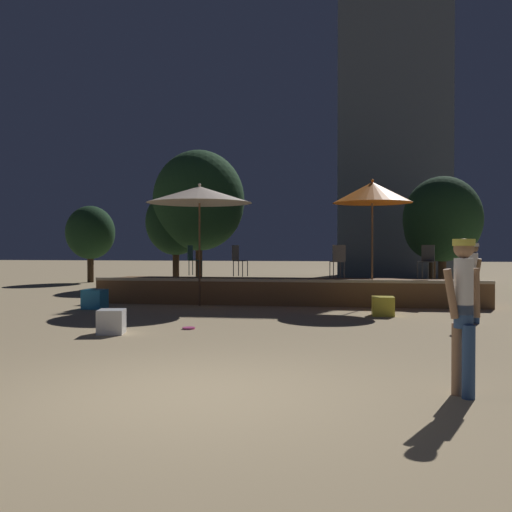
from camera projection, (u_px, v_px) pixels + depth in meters
The scene contains 20 objects.
ground_plane at pixel (189, 395), 5.98m from camera, with size 120.00×120.00×0.00m, color tan.
wooden_deck at pixel (289, 291), 16.16m from camera, with size 10.53×2.41×0.72m.
patio_umbrella_0 at pixel (199, 195), 15.07m from camera, with size 2.79×2.79×3.25m.
patio_umbrella_1 at pixel (372, 193), 14.85m from camera, with size 2.07×2.07×3.34m.
cube_seat_1 at pixel (95, 299), 14.41m from camera, with size 0.53×0.53×0.49m.
cube_seat_2 at pixel (111, 322), 10.22m from camera, with size 0.54×0.54×0.43m.
cube_seat_3 at pixel (383, 306), 12.92m from camera, with size 0.49×0.49×0.43m.
person_0 at pixel (463, 309), 5.87m from camera, with size 0.44×0.30×1.64m.
person_1 at pixel (473, 279), 11.57m from camera, with size 0.28×0.49×1.64m.
bistro_chair_0 at pixel (238, 257), 16.49m from camera, with size 0.44×0.43×0.90m.
bistro_chair_1 at pixel (338, 258), 15.38m from camera, with size 0.44×0.44×0.90m.
bistro_chair_2 at pixel (193, 257), 17.11m from camera, with size 0.40×0.40×0.90m.
bistro_chair_3 at pixel (427, 258), 15.18m from camera, with size 0.47×0.47×0.90m.
frisbee_disc at pixel (189, 328), 10.81m from camera, with size 0.24×0.24×0.03m.
background_tree_0 at pixel (90, 233), 25.46m from camera, with size 2.16×2.16×3.42m.
background_tree_1 at pixel (176, 222), 24.28m from camera, with size 2.56×2.56×4.05m.
background_tree_2 at pixel (443, 219), 20.31m from camera, with size 2.77×2.77×4.09m.
background_tree_3 at pixel (199, 201), 23.91m from camera, with size 3.83×3.83×5.64m.
background_tree_4 at pixel (432, 229), 24.41m from camera, with size 2.38×2.38×3.67m.
distant_building at pixel (392, 132), 30.25m from camera, with size 5.68×3.74×15.41m.
Camera 1 is at (1.63, -5.77, 1.54)m, focal length 40.00 mm.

